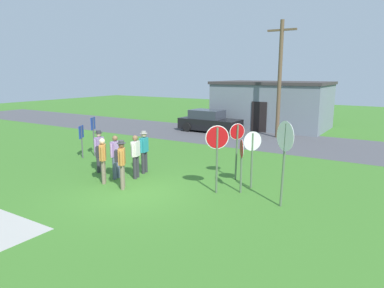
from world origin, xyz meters
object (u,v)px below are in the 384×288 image
at_px(stop_sign_leaning_right, 217,147).
at_px(person_in_blue, 144,149).
at_px(person_holding_notes, 121,161).
at_px(stop_sign_leaning_left, 237,143).
at_px(person_in_dark_shirt, 99,149).
at_px(stop_sign_nearest, 241,157).
at_px(info_panel_leftmost, 93,129).
at_px(stop_sign_far_back, 252,150).
at_px(person_near_signs, 102,157).
at_px(person_in_teal, 136,154).
at_px(info_panel_middle, 81,136).
at_px(stop_sign_center_cluster, 285,148).
at_px(parked_car_on_street, 209,122).
at_px(utility_pole, 280,77).
at_px(person_with_sunhat, 116,155).

xyz_separation_m(stop_sign_leaning_right, person_in_blue, (-3.67, 0.61, -0.62)).
bearing_deg(person_holding_notes, stop_sign_leaning_left, 46.12).
height_order(stop_sign_leaning_left, person_in_dark_shirt, stop_sign_leaning_left).
height_order(stop_sign_nearest, info_panel_leftmost, info_panel_leftmost).
height_order(stop_sign_far_back, person_near_signs, stop_sign_far_back).
bearing_deg(person_in_teal, info_panel_leftmost, 157.96).
xyz_separation_m(person_in_blue, info_panel_middle, (-4.16, 0.37, 0.10)).
height_order(person_in_dark_shirt, person_near_signs, person_in_dark_shirt).
distance_m(stop_sign_center_cluster, stop_sign_nearest, 1.76).
distance_m(parked_car_on_street, info_panel_middle, 10.20).
height_order(person_in_dark_shirt, person_in_teal, person_in_dark_shirt).
bearing_deg(person_near_signs, info_panel_leftmost, 141.59).
bearing_deg(stop_sign_leaning_left, person_near_signs, -143.26).
bearing_deg(person_in_dark_shirt, stop_sign_center_cluster, 2.15).
distance_m(parked_car_on_street, stop_sign_nearest, 12.86).
height_order(person_near_signs, person_in_teal, same).
bearing_deg(stop_sign_leaning_left, stop_sign_nearest, -58.69).
distance_m(stop_sign_leaning_left, person_in_blue, 3.79).
relative_size(stop_sign_nearest, person_in_dark_shirt, 1.07).
distance_m(parked_car_on_street, stop_sign_center_cluster, 14.21).
bearing_deg(stop_sign_leaning_right, person_near_signs, -162.93).
relative_size(person_in_dark_shirt, info_panel_middle, 1.10).
height_order(stop_sign_nearest, person_in_dark_shirt, stop_sign_nearest).
xyz_separation_m(stop_sign_leaning_right, stop_sign_far_back, (0.78, 1.15, -0.23)).
distance_m(utility_pole, person_in_teal, 11.99).
bearing_deg(info_panel_middle, stop_sign_center_cluster, -5.40).
xyz_separation_m(stop_sign_far_back, person_in_teal, (-4.25, -1.27, -0.42)).
relative_size(stop_sign_leaning_right, stop_sign_nearest, 1.25).
bearing_deg(person_in_teal, parked_car_on_street, 105.44).
xyz_separation_m(stop_sign_leaning_right, person_near_signs, (-4.09, -1.26, -0.62)).
bearing_deg(person_with_sunhat, person_holding_notes, -36.89).
xyz_separation_m(stop_sign_far_back, person_near_signs, (-4.87, -2.40, -0.39)).
xyz_separation_m(person_with_sunhat, person_in_teal, (0.62, 0.45, 0.00)).
bearing_deg(stop_sign_leaning_left, stop_sign_far_back, -34.30).
bearing_deg(stop_sign_center_cluster, person_in_dark_shirt, -177.85).
height_order(person_with_sunhat, person_in_dark_shirt, person_in_dark_shirt).
height_order(utility_pole, info_panel_leftmost, utility_pole).
bearing_deg(person_in_teal, info_panel_middle, 165.82).
xyz_separation_m(stop_sign_nearest, info_panel_leftmost, (-8.33, 1.08, 0.08)).
bearing_deg(info_panel_leftmost, stop_sign_center_cluster, -8.85).
height_order(person_in_blue, person_in_teal, person_in_blue).
height_order(stop_sign_center_cluster, info_panel_middle, stop_sign_center_cluster).
height_order(person_in_dark_shirt, person_holding_notes, same).
distance_m(parked_car_on_street, stop_sign_leaning_left, 11.41).
xyz_separation_m(stop_sign_nearest, person_in_teal, (-4.15, -0.61, -0.30)).
bearing_deg(stop_sign_center_cluster, utility_pole, 109.52).
bearing_deg(stop_sign_leaning_left, stop_sign_leaning_right, -87.15).
bearing_deg(person_with_sunhat, info_panel_middle, 157.52).
bearing_deg(person_in_blue, parked_car_on_street, 105.47).
height_order(person_with_sunhat, person_near_signs, same).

